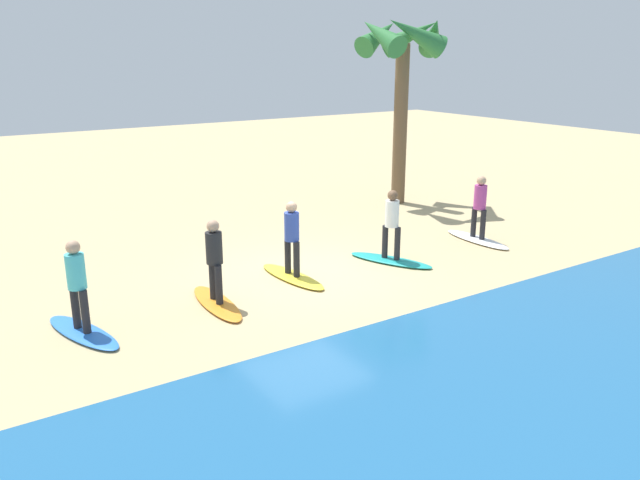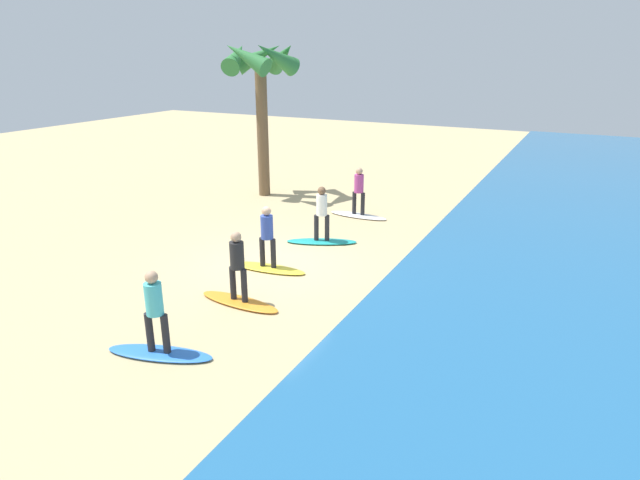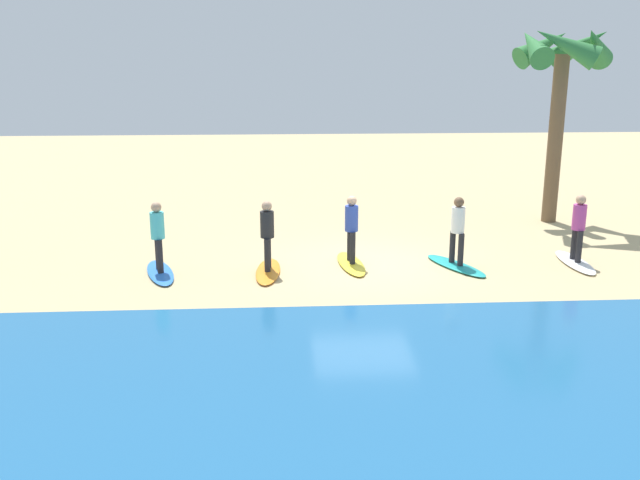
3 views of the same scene
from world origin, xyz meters
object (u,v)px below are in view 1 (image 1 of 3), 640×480
(surfboard_teal, at_px, (391,260))
(surfer_orange, at_px, (214,255))
(surfboard_yellow, at_px, (292,276))
(surfboard_blue, at_px, (83,332))
(surfboard_white, at_px, (477,239))
(surfboard_orange, at_px, (217,303))
(surfer_yellow, at_px, (292,233))
(palm_tree, at_px, (403,52))
(surfer_blue, at_px, (77,279))
(surfer_white, at_px, (480,202))
(surfer_teal, at_px, (392,220))

(surfboard_teal, height_order, surfer_orange, surfer_orange)
(surfboard_yellow, bearing_deg, surfboard_blue, -90.04)
(surfboard_white, bearing_deg, surfboard_orange, -86.81)
(surfer_yellow, height_order, palm_tree, palm_tree)
(surfer_blue, bearing_deg, surfboard_white, -178.74)
(surfer_orange, bearing_deg, surfboard_orange, 0.00)
(surfboard_teal, height_order, surfboard_orange, same)
(surfboard_white, xyz_separation_m, surfer_white, (0.00, 0.00, 0.99))
(surfer_white, height_order, surfboard_teal, surfer_white)
(surfboard_blue, bearing_deg, surfboard_teal, 74.98)
(surfboard_yellow, height_order, surfboard_orange, same)
(surfer_white, bearing_deg, surfboard_orange, 2.11)
(surfer_yellow, relative_size, surfer_orange, 1.00)
(surfboard_teal, relative_size, surfer_orange, 1.28)
(surfer_white, distance_m, surfboard_teal, 3.16)
(surfboard_orange, bearing_deg, surfboard_teal, 95.41)
(surfboard_teal, height_order, surfboard_yellow, same)
(surfer_orange, relative_size, surfer_blue, 1.00)
(surfboard_white, height_order, surfer_yellow, surfer_yellow)
(surfboard_white, height_order, surfboard_yellow, same)
(surfboard_orange, bearing_deg, surfer_white, 95.17)
(surfer_orange, bearing_deg, surfboard_yellow, -166.26)
(surfboard_orange, bearing_deg, surfboard_white, 95.17)
(palm_tree, bearing_deg, surfboard_orange, 29.18)
(surfer_orange, bearing_deg, surfer_yellow, -166.26)
(surfer_teal, height_order, surfboard_orange, surfer_teal)
(surfer_yellow, bearing_deg, surfboard_white, 177.75)
(surfboard_teal, xyz_separation_m, surfer_teal, (0.00, 0.00, 0.99))
(surfboard_blue, xyz_separation_m, surfer_blue, (0.00, 0.00, 0.99))
(surfer_white, height_order, surfboard_yellow, surfer_white)
(surfboard_teal, relative_size, surfboard_yellow, 1.00)
(surfer_blue, bearing_deg, palm_tree, -156.87)
(surfer_teal, height_order, surfer_blue, same)
(surfboard_white, distance_m, surfer_orange, 7.60)
(surfboard_teal, xyz_separation_m, surfboard_orange, (4.53, 0.19, 0.00))
(surfboard_yellow, height_order, palm_tree, palm_tree)
(surfer_yellow, distance_m, surfer_orange, 2.08)
(palm_tree, bearing_deg, surfer_orange, 29.18)
(surfboard_white, bearing_deg, palm_tree, 167.45)
(surfer_teal, relative_size, surfer_orange, 1.00)
(surfboard_yellow, xyz_separation_m, palm_tree, (-6.61, -4.32, 4.72))
(surfer_blue, bearing_deg, surfboard_yellow, -174.50)
(surfboard_teal, bearing_deg, surfboard_blue, -113.28)
(surfboard_yellow, xyz_separation_m, surfer_orange, (2.02, 0.49, 0.99))
(surfboard_white, xyz_separation_m, surfboard_orange, (7.53, 0.28, 0.00))
(surfer_white, distance_m, surfboard_orange, 7.60)
(surfboard_teal, height_order, surfer_yellow, surfer_yellow)
(surfboard_orange, distance_m, surfer_orange, 0.99)
(surfboard_white, distance_m, palm_tree, 6.64)
(surfboard_blue, xyz_separation_m, palm_tree, (-11.15, -4.76, 4.72))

